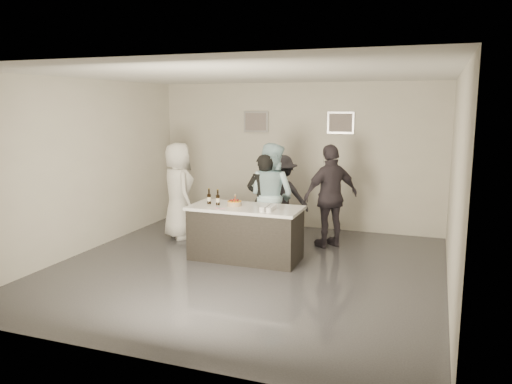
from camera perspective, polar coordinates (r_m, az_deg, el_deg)
floor at (r=7.98m, az=-1.25°, el=-8.76°), size 6.00×6.00×0.00m
ceiling at (r=7.57m, az=-1.33°, el=13.30°), size 6.00×6.00×0.00m
wall_back at (r=10.46m, az=4.71°, el=4.13°), size 6.00×0.04×3.00m
wall_front at (r=5.00m, az=-13.91°, el=-2.60°), size 6.00×0.04×3.00m
wall_left at (r=9.15m, az=-19.10°, el=2.77°), size 0.04×6.00×3.00m
wall_right at (r=7.12m, az=21.83°, el=0.68°), size 0.04×6.00×3.00m
picture_left at (r=10.66m, az=0.01°, el=8.04°), size 0.54×0.04×0.44m
picture_right at (r=10.18m, az=9.66°, el=7.81°), size 0.54×0.04×0.44m
bar_counter at (r=8.33m, az=-1.21°, el=-4.71°), size 1.86×0.86×0.90m
cake at (r=8.29m, az=-2.48°, el=-1.33°), size 0.23×0.23×0.07m
beer_bottle_a at (r=8.45m, az=-5.39°, el=-0.50°), size 0.07×0.07×0.26m
beer_bottle_b at (r=8.34m, az=-4.39°, el=-0.63°), size 0.07×0.07×0.26m
tumbler_cluster at (r=7.95m, az=1.45°, el=-1.80°), size 0.19×0.40×0.08m
candles at (r=8.07m, az=-4.16°, el=-1.91°), size 0.24×0.08×0.01m
person_main_black at (r=8.86m, az=0.94°, el=-1.12°), size 0.70×0.54×1.71m
person_main_blue at (r=8.95m, az=1.74°, el=-0.42°), size 1.11×0.99×1.89m
person_guest_left at (r=9.70m, az=-8.87°, el=0.15°), size 1.06×1.05×1.85m
person_guest_right at (r=9.07m, az=8.56°, el=-0.47°), size 1.10×1.09×1.87m
person_guest_back at (r=9.71m, az=2.94°, el=-0.47°), size 1.12×0.75×1.60m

